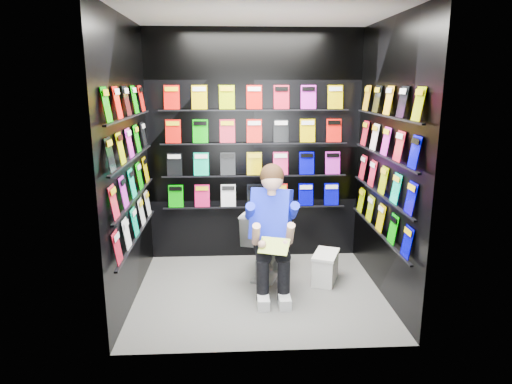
{
  "coord_description": "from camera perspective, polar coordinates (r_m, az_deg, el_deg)",
  "views": [
    {
      "loc": [
        -0.26,
        -4.13,
        2.02
      ],
      "look_at": [
        -0.03,
        0.15,
        0.99
      ],
      "focal_mm": 32.0,
      "sensor_mm": 36.0,
      "label": 1
    }
  ],
  "objects": [
    {
      "name": "held_comic",
      "position": [
        4.15,
        2.28,
        -6.76
      ],
      "size": [
        0.31,
        0.24,
        0.11
      ],
      "primitive_type": "cube",
      "rotation": [
        -0.96,
        0.0,
        -0.34
      ],
      "color": "green",
      "rests_on": "reader"
    },
    {
      "name": "longbox_lid",
      "position": [
        4.78,
        8.73,
        -7.72
      ],
      "size": [
        0.36,
        0.45,
        0.03
      ],
      "primitive_type": "cube",
      "rotation": [
        0.0,
        0.0,
        -0.39
      ],
      "color": "silver",
      "rests_on": "longbox"
    },
    {
      "name": "comics_right",
      "position": [
        4.43,
        15.78,
        3.75
      ],
      "size": [
        0.06,
        1.7,
        1.37
      ],
      "primitive_type": null,
      "color": "red",
      "rests_on": "wall_right"
    },
    {
      "name": "comics_back",
      "position": [
        5.16,
        -0.22,
        5.59
      ],
      "size": [
        2.1,
        0.06,
        1.37
      ],
      "primitive_type": null,
      "color": "red",
      "rests_on": "wall_back"
    },
    {
      "name": "floor",
      "position": [
        4.61,
        0.42,
        -12.46
      ],
      "size": [
        2.4,
        2.4,
        0.0
      ],
      "primitive_type": "plane",
      "color": "slate",
      "rests_on": "ground"
    },
    {
      "name": "longbox",
      "position": [
        4.84,
        8.66,
        -9.44
      ],
      "size": [
        0.34,
        0.43,
        0.28
      ],
      "primitive_type": "cube",
      "rotation": [
        0.0,
        0.0,
        -0.39
      ],
      "color": "silver",
      "rests_on": "floor"
    },
    {
      "name": "reader",
      "position": [
        4.42,
        1.88,
        -2.94
      ],
      "size": [
        0.73,
        0.88,
        1.38
      ],
      "primitive_type": null,
      "rotation": [
        0.0,
        0.0,
        -0.34
      ],
      "color": "#1521D1",
      "rests_on": "toilet"
    },
    {
      "name": "comics_left",
      "position": [
        4.29,
        -15.37,
        3.47
      ],
      "size": [
        0.06,
        1.7,
        1.37
      ],
      "primitive_type": null,
      "color": "red",
      "rests_on": "wall_left"
    },
    {
      "name": "wall_back",
      "position": [
        5.19,
        -0.23,
        5.58
      ],
      "size": [
        2.4,
        0.04,
        2.6
      ],
      "primitive_type": "cube",
      "color": "black",
      "rests_on": "floor"
    },
    {
      "name": "wall_front",
      "position": [
        3.22,
        1.55,
        0.63
      ],
      "size": [
        2.4,
        0.04,
        2.6
      ],
      "primitive_type": "cube",
      "color": "black",
      "rests_on": "floor"
    },
    {
      "name": "toilet",
      "position": [
        4.91,
        1.46,
        -6.13
      ],
      "size": [
        0.64,
        0.85,
        0.73
      ],
      "primitive_type": "imported",
      "rotation": [
        0.0,
        0.0,
        2.81
      ],
      "color": "white",
      "rests_on": "floor"
    },
    {
      "name": "ceiling",
      "position": [
        4.18,
        0.49,
        21.54
      ],
      "size": [
        2.4,
        2.4,
        0.0
      ],
      "primitive_type": "plane",
      "color": "white",
      "rests_on": "floor"
    },
    {
      "name": "wall_left",
      "position": [
        4.3,
        -15.76,
        3.4
      ],
      "size": [
        0.04,
        2.0,
        2.6
      ],
      "primitive_type": "cube",
      "color": "black",
      "rests_on": "floor"
    },
    {
      "name": "wall_right",
      "position": [
        4.44,
        16.14,
        3.68
      ],
      "size": [
        0.04,
        2.0,
        2.6
      ],
      "primitive_type": "cube",
      "color": "black",
      "rests_on": "floor"
    }
  ]
}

